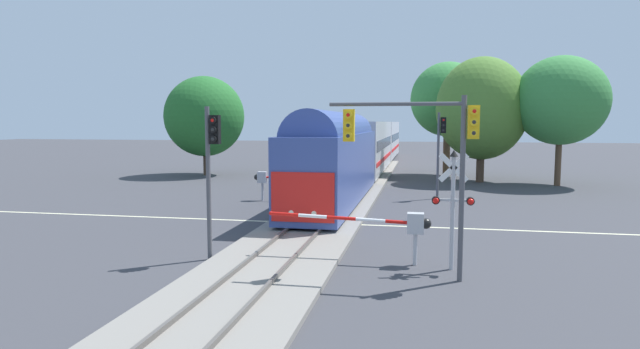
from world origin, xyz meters
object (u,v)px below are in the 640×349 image
(commuter_train, at_px, (368,145))
(pine_left_background, at_px, (204,116))
(traffic_signal_near_right, at_px, (424,142))
(crossing_signal_mast, at_px, (453,197))
(maple_right_background, at_px, (561,101))
(traffic_signal_median, at_px, (211,158))
(elm_centre_background, at_px, (448,99))
(crossing_gate_near, at_px, (397,224))
(crossing_gate_far, at_px, (271,178))
(oak_far_right, at_px, (482,109))
(traffic_signal_far_side, at_px, (441,141))

(commuter_train, distance_m, pine_left_background, 15.37)
(traffic_signal_near_right, bearing_deg, crossing_signal_mast, 53.36)
(traffic_signal_near_right, distance_m, maple_right_background, 28.87)
(traffic_signal_median, xyz_separation_m, elm_centre_background, (9.44, 32.39, 3.29))
(crossing_signal_mast, height_order, maple_right_background, maple_right_background)
(crossing_gate_near, height_order, crossing_gate_far, same)
(maple_right_background, relative_size, pine_left_background, 1.09)
(traffic_signal_near_right, height_order, oak_far_right, oak_far_right)
(traffic_signal_far_side, bearing_deg, crossing_gate_near, -96.82)
(crossing_gate_far, xyz_separation_m, pine_left_background, (-10.39, 14.13, 3.99))
(commuter_train, xyz_separation_m, oak_far_right, (9.65, -5.08, 3.22))
(traffic_signal_far_side, height_order, maple_right_background, maple_right_background)
(crossing_gate_far, bearing_deg, traffic_signal_far_side, 14.87)
(traffic_signal_far_side, xyz_separation_m, elm_centre_background, (1.08, 15.50, 3.25))
(crossing_gate_far, height_order, maple_right_background, maple_right_background)
(crossing_gate_far, height_order, traffic_signal_far_side, traffic_signal_far_side)
(oak_far_right, bearing_deg, crossing_gate_far, -136.54)
(crossing_gate_far, relative_size, elm_centre_background, 0.55)
(crossing_signal_mast, bearing_deg, crossing_gate_far, 126.28)
(crossing_signal_mast, xyz_separation_m, maple_right_background, (9.28, 25.60, 4.08))
(crossing_gate_far, height_order, elm_centre_background, elm_centre_background)
(commuter_train, distance_m, crossing_gate_near, 31.99)
(crossing_gate_near, bearing_deg, pine_left_background, 124.18)
(commuter_train, xyz_separation_m, crossing_signal_mast, (5.98, -32.06, -0.31))
(crossing_signal_mast, bearing_deg, traffic_signal_near_right, -126.64)
(pine_left_background, bearing_deg, elm_centre_background, 10.68)
(maple_right_background, distance_m, pine_left_background, 29.96)
(traffic_signal_near_right, bearing_deg, pine_left_background, 123.80)
(crossing_gate_far, distance_m, traffic_signal_near_right, 17.96)
(pine_left_background, bearing_deg, traffic_signal_near_right, -56.20)
(commuter_train, relative_size, oak_far_right, 5.93)
(traffic_signal_median, bearing_deg, commuter_train, 86.02)
(crossing_gate_far, xyz_separation_m, maple_right_background, (19.45, 11.75, 5.10))
(crossing_gate_far, bearing_deg, maple_right_background, 31.13)
(traffic_signal_near_right, relative_size, maple_right_background, 0.57)
(crossing_signal_mast, distance_m, oak_far_right, 27.45)
(elm_centre_background, xyz_separation_m, oak_far_right, (2.46, -5.12, -0.96))
(pine_left_background, bearing_deg, commuter_train, 15.61)
(crossing_gate_far, relative_size, pine_left_background, 0.62)
(traffic_signal_median, relative_size, oak_far_right, 0.54)
(traffic_signal_far_side, bearing_deg, commuter_train, 111.55)
(traffic_signal_near_right, xyz_separation_m, oak_far_right, (4.64, 28.26, 1.69))
(elm_centre_background, relative_size, maple_right_background, 1.04)
(traffic_signal_median, height_order, maple_right_background, maple_right_background)
(traffic_signal_median, distance_m, oak_far_right, 29.85)
(commuter_train, height_order, maple_right_background, maple_right_background)
(crossing_signal_mast, relative_size, crossing_gate_far, 0.71)
(crossing_gate_far, bearing_deg, elm_centre_background, 58.04)
(crossing_gate_near, height_order, traffic_signal_median, traffic_signal_median)
(crossing_gate_near, bearing_deg, oak_far_right, 78.36)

